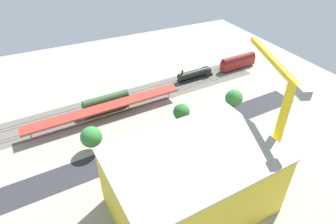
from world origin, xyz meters
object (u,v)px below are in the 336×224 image
Objects in this scene: parked_car_2 at (207,133)px; street_tree_2 at (91,137)px; box_truck_0 at (183,145)px; traffic_light at (196,131)px; parked_car_3 at (189,139)px; parked_car_5 at (149,152)px; construction_building at (192,182)px; street_tree_1 at (181,112)px; freight_coach_far at (106,102)px; box_truck_1 at (134,165)px; passenger_coach at (238,62)px; tower_crane at (276,114)px; parked_car_0 at (242,122)px; platform_canopy_near at (106,107)px; parked_car_4 at (170,146)px; street_tree_0 at (234,98)px; parked_car_1 at (224,126)px; locomotive at (196,74)px.

street_tree_2 is (33.67, -8.62, 4.28)m from parked_car_2.
traffic_light is at bearing -165.71° from box_truck_0.
parked_car_5 is (13.17, 0.21, 0.01)m from parked_car_3.
parked_car_5 is 0.12× the size of construction_building.
construction_building reaches higher than street_tree_1.
freight_coach_far is 0.48× the size of construction_building.
parked_car_5 is 7.04m from box_truck_1.
passenger_coach is at bearing -149.31° from street_tree_1.
tower_crane is 3.09× the size of box_truck_0.
parked_car_0 is 33.00m from parked_car_5.
passenger_coach is at bearing -138.71° from construction_building.
parked_car_0 is at bearing 169.35° from street_tree_2.
parked_car_0 is at bearing 143.85° from freight_coach_far.
platform_canopy_near is 45.27m from parked_car_0.
box_truck_1 is (31.23, -15.23, -16.65)m from tower_crane.
parked_car_0 is 18.65m from traffic_light.
parked_car_2 is (-24.13, 27.13, -2.34)m from freight_coach_far.
parked_car_4 is 13.00m from street_tree_1.
street_tree_2 is at bearing 19.17° from passenger_coach.
street_tree_1 is (-21.11, -12.28, 2.98)m from box_truck_1.
parked_car_0 is at bearing -176.75° from traffic_light.
street_tree_0 is at bearing -153.41° from parked_car_2.
box_truck_1 is at bearing 15.54° from street_tree_0.
platform_canopy_near is at bearing -49.64° from traffic_light.
parked_car_1 is 0.54× the size of street_tree_2.
parked_car_1 is 32.96m from construction_building.
parked_car_5 reaches higher than parked_car_3.
locomotive is 1.68× the size of box_truck_0.
street_tree_2 is at bearing -1.08° from street_tree_0.
street_tree_0 is (21.43, 25.43, 1.64)m from passenger_coach.
tower_crane is at bearing 106.22° from parked_car_2.
parked_car_2 is 28.10m from construction_building.
traffic_light is at bearing -173.14° from box_truck_1.
parked_car_3 is (19.82, -0.25, 0.08)m from parked_car_0.
platform_canopy_near is 6.82× the size of street_tree_0.
box_truck_0 reaches higher than parked_car_4.
box_truck_1 is at bearing 5.17° from parked_car_0.
street_tree_1 reaches higher than box_truck_0.
street_tree_0 is at bearing 159.67° from platform_canopy_near.
box_truck_0 is 12.74m from street_tree_1.
freight_coach_far is 2.06× the size of street_tree_2.
street_tree_2 is at bearing -19.02° from traffic_light.
platform_canopy_near is 3.20× the size of freight_coach_far.
traffic_light is at bearing -126.46° from construction_building.
street_tree_1 is (-8.49, -9.00, 4.00)m from parked_car_4.
traffic_light is (-8.04, 0.80, 3.31)m from parked_car_4.
parked_car_3 is (-18.99, 22.81, -3.30)m from platform_canopy_near.
tower_crane is 3.80× the size of street_tree_0.
platform_canopy_near reaches higher than box_truck_0.
tower_crane is at bearing 135.15° from parked_car_4.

